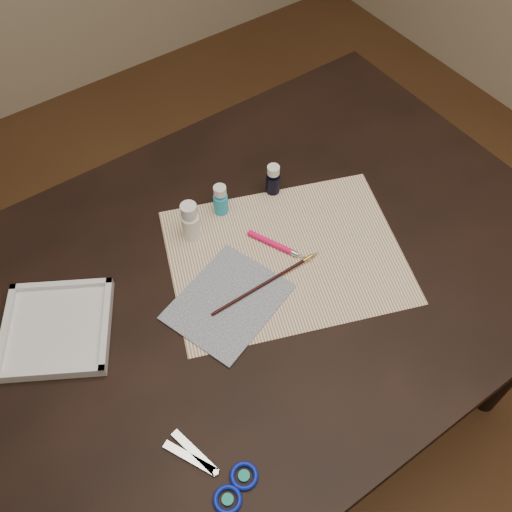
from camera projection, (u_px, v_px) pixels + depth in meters
ground at (256, 409)px, 1.76m from camera, size 3.50×3.50×0.02m
table at (256, 354)px, 1.45m from camera, size 1.30×0.90×0.75m
paper at (286, 256)px, 1.17m from camera, size 0.57×0.50×0.00m
canvas at (228, 302)px, 1.10m from camera, size 0.26×0.23×0.00m
paint_bottle_white at (190, 221)px, 1.16m from camera, size 0.04×0.04×0.09m
paint_bottle_cyan at (221, 200)px, 1.21m from camera, size 0.03×0.03×0.08m
paint_bottle_navy at (273, 179)px, 1.24m from camera, size 0.04×0.04×0.08m
paintbrush at (268, 282)px, 1.12m from camera, size 0.26×0.01×0.01m
craft_knife at (280, 247)px, 1.17m from camera, size 0.07×0.14×0.01m
scissors at (205, 470)px, 0.91m from camera, size 0.16×0.20×0.01m
palette_tray at (57, 328)px, 1.06m from camera, size 0.27×0.27×0.02m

